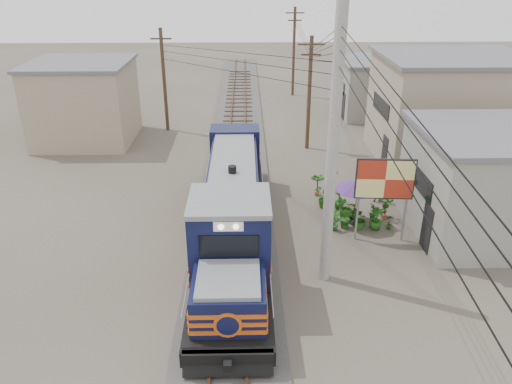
{
  "coord_description": "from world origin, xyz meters",
  "views": [
    {
      "loc": [
        0.57,
        -16.33,
        10.99
      ],
      "look_at": [
        0.97,
        2.58,
        2.2
      ],
      "focal_mm": 35.0,
      "sensor_mm": 36.0,
      "label": 1
    }
  ],
  "objects_px": {
    "market_umbrella": "(358,185)",
    "vendor": "(378,188)",
    "locomotive": "(233,211)",
    "billboard": "(385,181)"
  },
  "relations": [
    {
      "from": "locomotive",
      "to": "vendor",
      "type": "height_order",
      "value": "locomotive"
    },
    {
      "from": "locomotive",
      "to": "market_umbrella",
      "type": "relative_size",
      "value": 6.51
    },
    {
      "from": "market_umbrella",
      "to": "billboard",
      "type": "bearing_deg",
      "value": -62.6
    },
    {
      "from": "market_umbrella",
      "to": "vendor",
      "type": "relative_size",
      "value": 1.52
    },
    {
      "from": "locomotive",
      "to": "vendor",
      "type": "distance_m",
      "value": 8.28
    },
    {
      "from": "market_umbrella",
      "to": "locomotive",
      "type": "bearing_deg",
      "value": -161.55
    },
    {
      "from": "locomotive",
      "to": "vendor",
      "type": "bearing_deg",
      "value": 30.24
    },
    {
      "from": "locomotive",
      "to": "billboard",
      "type": "relative_size",
      "value": 4.02
    },
    {
      "from": "market_umbrella",
      "to": "vendor",
      "type": "height_order",
      "value": "market_umbrella"
    },
    {
      "from": "billboard",
      "to": "vendor",
      "type": "distance_m",
      "value": 4.35
    }
  ]
}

